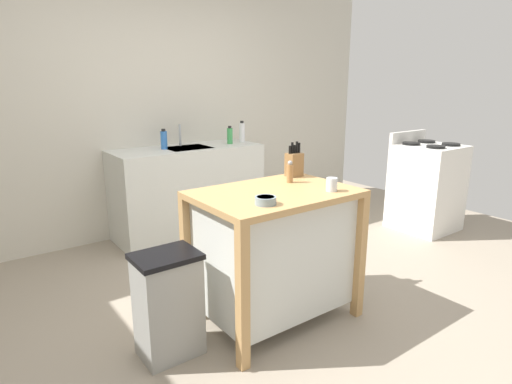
{
  "coord_description": "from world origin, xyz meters",
  "views": [
    {
      "loc": [
        -1.68,
        -2.12,
        1.56
      ],
      "look_at": [
        -0.05,
        0.1,
        0.84
      ],
      "focal_mm": 29.7,
      "sensor_mm": 36.0,
      "label": 1
    }
  ],
  "objects_px": {
    "knife_block": "(294,164)",
    "pepper_grinder": "(290,172)",
    "trash_bin": "(168,305)",
    "bottle_dish_soap": "(242,132)",
    "bottle_spray_cleaner": "(230,136)",
    "drinking_cup": "(332,184)",
    "kitchen_island": "(274,248)",
    "sink_faucet": "(180,135)",
    "bottle_hand_soap": "(164,140)",
    "stove": "(426,187)",
    "bowl_stoneware_deep": "(266,200)"
  },
  "relations": [
    {
      "from": "knife_block",
      "to": "pepper_grinder",
      "type": "distance_m",
      "value": 0.21
    },
    {
      "from": "trash_bin",
      "to": "bottle_dish_soap",
      "type": "xyz_separation_m",
      "value": [
        1.73,
        1.76,
        0.71
      ]
    },
    {
      "from": "trash_bin",
      "to": "bottle_spray_cleaner",
      "type": "height_order",
      "value": "bottle_spray_cleaner"
    },
    {
      "from": "drinking_cup",
      "to": "bottle_spray_cleaner",
      "type": "distance_m",
      "value": 2.06
    },
    {
      "from": "drinking_cup",
      "to": "bottle_dish_soap",
      "type": "relative_size",
      "value": 0.37
    },
    {
      "from": "kitchen_island",
      "to": "pepper_grinder",
      "type": "relative_size",
      "value": 6.63
    },
    {
      "from": "knife_block",
      "to": "bottle_dish_soap",
      "type": "distance_m",
      "value": 1.66
    },
    {
      "from": "kitchen_island",
      "to": "bottle_spray_cleaner",
      "type": "xyz_separation_m",
      "value": [
        0.81,
        1.77,
        0.5
      ]
    },
    {
      "from": "drinking_cup",
      "to": "knife_block",
      "type": "bearing_deg",
      "value": 78.23
    },
    {
      "from": "drinking_cup",
      "to": "sink_faucet",
      "type": "relative_size",
      "value": 0.39
    },
    {
      "from": "knife_block",
      "to": "drinking_cup",
      "type": "distance_m",
      "value": 0.48
    },
    {
      "from": "bottle_hand_soap",
      "to": "stove",
      "type": "relative_size",
      "value": 0.19
    },
    {
      "from": "drinking_cup",
      "to": "sink_faucet",
      "type": "distance_m",
      "value": 2.18
    },
    {
      "from": "drinking_cup",
      "to": "trash_bin",
      "type": "bearing_deg",
      "value": 165.92
    },
    {
      "from": "bowl_stoneware_deep",
      "to": "bottle_spray_cleaner",
      "type": "height_order",
      "value": "bottle_spray_cleaner"
    },
    {
      "from": "bottle_spray_cleaner",
      "to": "knife_block",
      "type": "bearing_deg",
      "value": -105.61
    },
    {
      "from": "drinking_cup",
      "to": "stove",
      "type": "height_order",
      "value": "stove"
    },
    {
      "from": "pepper_grinder",
      "to": "trash_bin",
      "type": "bearing_deg",
      "value": -175.46
    },
    {
      "from": "kitchen_island",
      "to": "bottle_hand_soap",
      "type": "relative_size",
      "value": 5.07
    },
    {
      "from": "trash_bin",
      "to": "bottle_hand_soap",
      "type": "relative_size",
      "value": 3.17
    },
    {
      "from": "bottle_dish_soap",
      "to": "bottle_hand_soap",
      "type": "relative_size",
      "value": 1.16
    },
    {
      "from": "bottle_hand_soap",
      "to": "kitchen_island",
      "type": "bearing_deg",
      "value": -92.8
    },
    {
      "from": "bowl_stoneware_deep",
      "to": "drinking_cup",
      "type": "height_order",
      "value": "drinking_cup"
    },
    {
      "from": "trash_bin",
      "to": "bottle_dish_soap",
      "type": "bearing_deg",
      "value": 45.52
    },
    {
      "from": "bottle_dish_soap",
      "to": "knife_block",
      "type": "bearing_deg",
      "value": -111.26
    },
    {
      "from": "pepper_grinder",
      "to": "bottle_spray_cleaner",
      "type": "bearing_deg",
      "value": 70.64
    },
    {
      "from": "knife_block",
      "to": "bottle_dish_soap",
      "type": "height_order",
      "value": "bottle_dish_soap"
    },
    {
      "from": "bottle_spray_cleaner",
      "to": "bowl_stoneware_deep",
      "type": "bearing_deg",
      "value": -117.73
    },
    {
      "from": "trash_bin",
      "to": "sink_faucet",
      "type": "height_order",
      "value": "sink_faucet"
    },
    {
      "from": "sink_faucet",
      "to": "bottle_spray_cleaner",
      "type": "relative_size",
      "value": 1.16
    },
    {
      "from": "trash_bin",
      "to": "bottle_hand_soap",
      "type": "height_order",
      "value": "bottle_hand_soap"
    },
    {
      "from": "bottle_hand_soap",
      "to": "bottle_spray_cleaner",
      "type": "bearing_deg",
      "value": -6.27
    },
    {
      "from": "drinking_cup",
      "to": "stove",
      "type": "relative_size",
      "value": 0.08
    },
    {
      "from": "pepper_grinder",
      "to": "bottle_spray_cleaner",
      "type": "height_order",
      "value": "bottle_spray_cleaner"
    },
    {
      "from": "kitchen_island",
      "to": "sink_faucet",
      "type": "height_order",
      "value": "sink_faucet"
    },
    {
      "from": "knife_block",
      "to": "stove",
      "type": "height_order",
      "value": "knife_block"
    },
    {
      "from": "pepper_grinder",
      "to": "sink_faucet",
      "type": "bearing_deg",
      "value": 87.13
    },
    {
      "from": "kitchen_island",
      "to": "stove",
      "type": "bearing_deg",
      "value": 10.32
    },
    {
      "from": "sink_faucet",
      "to": "bottle_dish_soap",
      "type": "distance_m",
      "value": 0.69
    },
    {
      "from": "knife_block",
      "to": "bottle_hand_soap",
      "type": "height_order",
      "value": "knife_block"
    },
    {
      "from": "bowl_stoneware_deep",
      "to": "kitchen_island",
      "type": "bearing_deg",
      "value": 41.87
    },
    {
      "from": "trash_bin",
      "to": "sink_faucet",
      "type": "bearing_deg",
      "value": 61.01
    },
    {
      "from": "bottle_spray_cleaner",
      "to": "bottle_dish_soap",
      "type": "bearing_deg",
      "value": 10.16
    },
    {
      "from": "sink_faucet",
      "to": "bottle_spray_cleaner",
      "type": "bearing_deg",
      "value": -21.13
    },
    {
      "from": "knife_block",
      "to": "bottle_hand_soap",
      "type": "relative_size",
      "value": 1.27
    },
    {
      "from": "drinking_cup",
      "to": "bottle_hand_soap",
      "type": "bearing_deg",
      "value": 95.4
    },
    {
      "from": "bowl_stoneware_deep",
      "to": "bottle_hand_soap",
      "type": "xyz_separation_m",
      "value": [
        0.32,
        2.06,
        0.09
      ]
    },
    {
      "from": "bowl_stoneware_deep",
      "to": "bottle_dish_soap",
      "type": "relative_size",
      "value": 0.53
    },
    {
      "from": "kitchen_island",
      "to": "trash_bin",
      "type": "height_order",
      "value": "kitchen_island"
    },
    {
      "from": "drinking_cup",
      "to": "bottle_dish_soap",
      "type": "bearing_deg",
      "value": 70.86
    }
  ]
}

